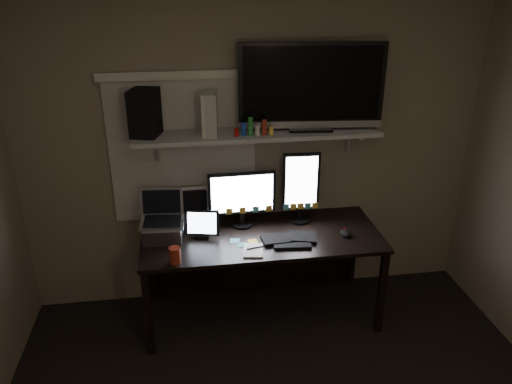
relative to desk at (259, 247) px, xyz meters
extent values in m
plane|color=#7B6F58|center=(0.00, 0.25, 0.70)|extent=(3.60, 0.00, 3.60)
cube|color=beige|center=(-0.55, 0.24, 0.75)|extent=(1.10, 0.02, 1.10)
cube|color=black|center=(0.00, -0.12, 0.16)|extent=(1.80, 0.75, 0.03)
cube|color=black|center=(0.00, 0.23, -0.20)|extent=(1.80, 0.02, 0.70)
cube|color=black|center=(-0.86, -0.46, -0.20)|extent=(0.05, 0.05, 0.70)
cube|color=black|center=(0.86, -0.46, -0.20)|extent=(0.05, 0.05, 0.70)
cube|color=black|center=(-0.86, 0.21, -0.20)|extent=(0.05, 0.05, 0.70)
cube|color=black|center=(0.86, 0.21, -0.20)|extent=(0.05, 0.05, 0.70)
cube|color=#A1A29D|center=(0.00, 0.08, 0.91)|extent=(1.80, 0.35, 0.03)
cube|color=black|center=(-0.12, 0.05, 0.40)|extent=(0.52, 0.07, 0.45)
cube|color=black|center=(0.34, 0.06, 0.47)|extent=(0.29, 0.06, 0.58)
cube|color=black|center=(0.19, -0.23, 0.19)|extent=(0.43, 0.20, 0.03)
ellipsoid|color=black|center=(0.62, -0.23, 0.20)|extent=(0.08, 0.12, 0.04)
cube|color=silver|center=(-0.10, -0.35, 0.18)|extent=(0.17, 0.22, 0.01)
cube|color=black|center=(-0.44, -0.09, 0.29)|extent=(0.27, 0.15, 0.22)
cube|color=black|center=(-0.51, 0.17, 0.33)|extent=(0.24, 0.11, 0.30)
cube|color=#A4A4A9|center=(-0.73, -0.09, 0.36)|extent=(0.34, 0.28, 0.36)
cylinder|color=maroon|center=(-0.65, -0.42, 0.23)|extent=(0.10, 0.10, 0.12)
cube|color=black|center=(0.39, 0.08, 1.24)|extent=(1.06, 0.29, 0.63)
cube|color=beige|center=(-0.35, 0.09, 1.08)|extent=(0.13, 0.27, 0.30)
cube|color=black|center=(-0.80, 0.11, 1.09)|extent=(0.23, 0.26, 0.33)
camera|label=1|loc=(-0.53, -3.40, 2.00)|focal=35.00mm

